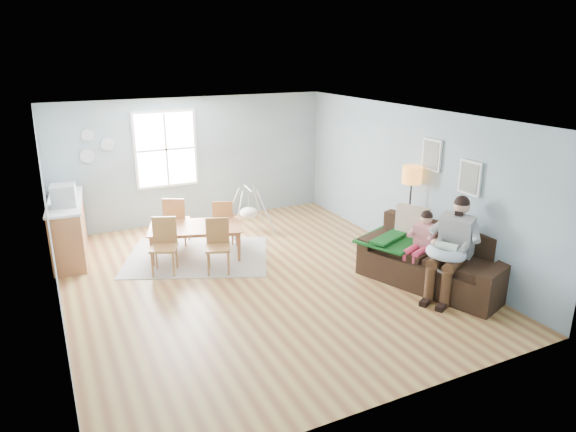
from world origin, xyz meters
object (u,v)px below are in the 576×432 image
sofa (435,265)px  monitor (63,195)px  floor_lamp (411,183)px  chair_sw (164,242)px  counter (69,228)px  dining_table (197,242)px  storage_cube (446,281)px  baby_swing (249,212)px  chair_se (218,242)px  toddler (422,236)px  father (452,244)px  chair_ne (224,219)px  chair_nw (176,218)px

sofa → monitor: 6.35m
floor_lamp → chair_sw: (-4.09, 1.35, -0.87)m
counter → dining_table: bearing=-26.6°
counter → storage_cube: bearing=-40.0°
sofa → baby_swing: baby_swing is taller
sofa → dining_table: (-3.14, 2.80, -0.03)m
chair_se → dining_table: bearing=102.2°
sofa → floor_lamp: size_ratio=1.46×
toddler → father: bearing=-76.2°
toddler → counter: toddler is taller
father → floor_lamp: size_ratio=0.89×
chair_ne → counter: counter is taller
baby_swing → dining_table: bearing=-147.2°
toddler → chair_sw: 4.28m
sofa → chair_ne: sofa is taller
storage_cube → chair_sw: 4.65m
father → chair_sw: size_ratio=1.60×
storage_cube → chair_se: bearing=138.9°
dining_table → baby_swing: (1.39, 0.90, 0.12)m
storage_cube → dining_table: bearing=132.9°
sofa → chair_nw: 4.86m
storage_cube → chair_nw: 5.10m
chair_sw → chair_se: size_ratio=1.04×
father → monitor: father is taller
chair_se → chair_nw: size_ratio=0.95×
floor_lamp → dining_table: (-3.43, 1.74, -1.12)m
chair_se → baby_swing: baby_swing is taller
sofa → floor_lamp: (0.29, 1.06, 1.09)m
floor_lamp → chair_nw: floor_lamp is taller
dining_table → chair_nw: size_ratio=1.72×
chair_nw → dining_table: bearing=-76.9°
chair_se → chair_ne: bearing=66.3°
father → toddler: father is taller
storage_cube → baby_swing: bearing=111.4°
toddler → chair_sw: bearing=148.6°
sofa → floor_lamp: 1.55m
floor_lamp → chair_nw: bearing=145.3°
floor_lamp → counter: floor_lamp is taller
chair_ne → chair_se: bearing=-113.7°
father → monitor: bearing=143.7°
father → chair_ne: (-2.45, 3.55, -0.31)m
storage_cube → chair_ne: 4.32m
chair_ne → monitor: size_ratio=2.06×
baby_swing → chair_ne: bearing=-145.3°
dining_table → chair_se: chair_se is taller
toddler → counter: bearing=144.1°
floor_lamp → dining_table: bearing=153.1°
monitor → baby_swing: monitor is taller
chair_nw → counter: size_ratio=0.49×
sofa → counter: counter is taller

